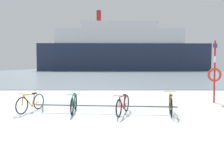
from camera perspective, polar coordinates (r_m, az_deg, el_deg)
ground at (r=59.34m, az=-0.43°, el=0.64°), size 80.00×132.00×0.08m
bike_rack at (r=8.04m, az=-1.96°, el=-8.67°), size 5.45×0.50×0.31m
bicycle_0 at (r=8.89m, az=-21.41°, el=-7.27°), size 0.63×1.54×0.77m
bicycle_1 at (r=8.28m, az=-10.42°, el=-7.87°), size 0.46×1.65×0.76m
bicycle_2 at (r=7.87m, az=3.04°, el=-8.37°), size 0.66×1.60×0.77m
bicycle_3 at (r=8.15m, az=15.83°, el=-7.92°), size 0.51×1.62×0.81m
rescue_post at (r=11.34m, az=26.39°, el=0.36°), size 0.68×0.10×3.05m
ferry_ship at (r=74.98m, az=2.87°, el=6.53°), size 59.33×9.87×21.43m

